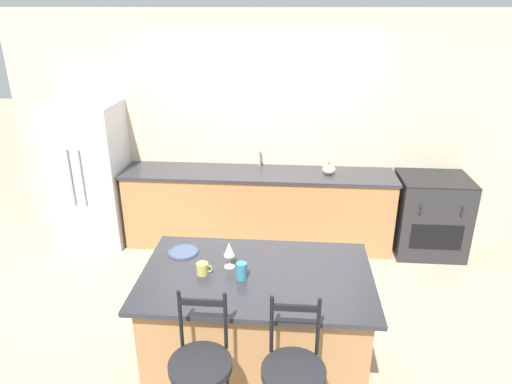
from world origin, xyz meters
name	(u,v)px	position (x,y,z in m)	size (l,w,h in m)	color
ground_plane	(256,256)	(0.00, 0.00, 0.00)	(18.00, 18.00, 0.00)	tan
wall_back	(260,129)	(0.00, 0.67, 1.35)	(6.00, 0.07, 2.70)	beige
back_counter	(258,208)	(0.00, 0.36, 0.46)	(3.16, 0.65, 0.92)	#A87547
sink_faucet	(259,155)	(0.00, 0.55, 1.06)	(0.02, 0.13, 0.22)	#ADAFB5
kitchen_island	(257,325)	(0.15, -1.80, 0.46)	(1.69, 1.05, 0.91)	#A87547
refrigerator	(91,174)	(-2.01, 0.31, 0.85)	(0.80, 0.70, 1.70)	#ADAFB5
oven_range	(430,215)	(2.01, 0.32, 0.46)	(0.78, 0.68, 0.93)	#28282B
bar_stool_near	(201,380)	(-0.13, -2.54, 0.62)	(0.38, 0.38, 1.17)	black
dinner_plate	(183,252)	(-0.45, -1.54, 0.92)	(0.24, 0.24, 0.02)	#425170
wine_glass	(229,250)	(-0.06, -1.71, 1.06)	(0.08, 0.08, 0.21)	white
coffee_mug	(203,269)	(-0.24, -1.83, 0.96)	(0.12, 0.09, 0.09)	#C1B251
tumbler_cup	(242,271)	(0.05, -1.87, 0.97)	(0.08, 0.08, 0.13)	teal
pumpkin_decoration	(329,169)	(0.81, 0.34, 0.98)	(0.15, 0.15, 0.14)	beige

